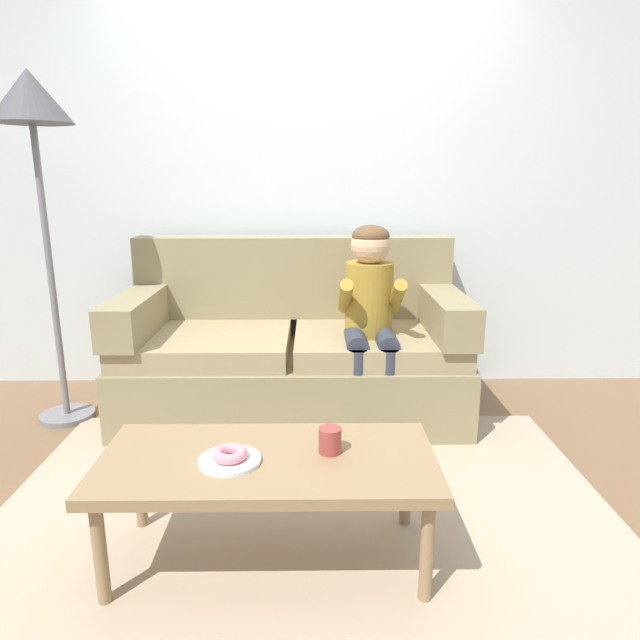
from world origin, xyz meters
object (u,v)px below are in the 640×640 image
at_px(person_child, 370,307).
at_px(mug, 330,440).
at_px(donut, 230,454).
at_px(toy_controller, 186,478).
at_px(coffee_table, 268,468).
at_px(couch, 293,352).
at_px(floor_lamp, 33,125).

distance_m(person_child, mug, 1.18).
relative_size(donut, toy_controller, 0.53).
distance_m(coffee_table, toy_controller, 0.76).
height_order(couch, mug, couch).
bearing_deg(person_child, mug, -102.33).
xyz_separation_m(coffee_table, toy_controller, (-0.42, 0.53, -0.35)).
distance_m(coffee_table, person_child, 1.29).
relative_size(coffee_table, toy_controller, 5.13).
bearing_deg(donut, couch, 83.45).
xyz_separation_m(couch, toy_controller, (-0.46, -0.84, -0.33)).
distance_m(donut, toy_controller, 0.77).
height_order(person_child, toy_controller, person_child).
relative_size(person_child, mug, 12.24).
relative_size(coffee_table, donut, 9.65).
distance_m(couch, mug, 1.36).
bearing_deg(person_child, coffee_table, -111.71).
xyz_separation_m(couch, person_child, (0.42, -0.21, 0.32)).
relative_size(couch, floor_lamp, 1.02).
height_order(coffee_table, donut, donut).
bearing_deg(coffee_table, couch, 88.39).
height_order(coffee_table, toy_controller, coffee_table).
distance_m(couch, floor_lamp, 1.80).
xyz_separation_m(couch, coffee_table, (-0.04, -1.37, 0.02)).
height_order(coffee_table, floor_lamp, floor_lamp).
height_order(mug, toy_controller, mug).
relative_size(couch, person_child, 1.74).
relative_size(couch, donut, 15.96).
distance_m(coffee_table, donut, 0.15).
bearing_deg(toy_controller, person_child, 25.38).
xyz_separation_m(mug, floor_lamp, (-1.47, 1.23, 1.14)).
bearing_deg(person_child, toy_controller, -144.46).
height_order(person_child, floor_lamp, floor_lamp).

